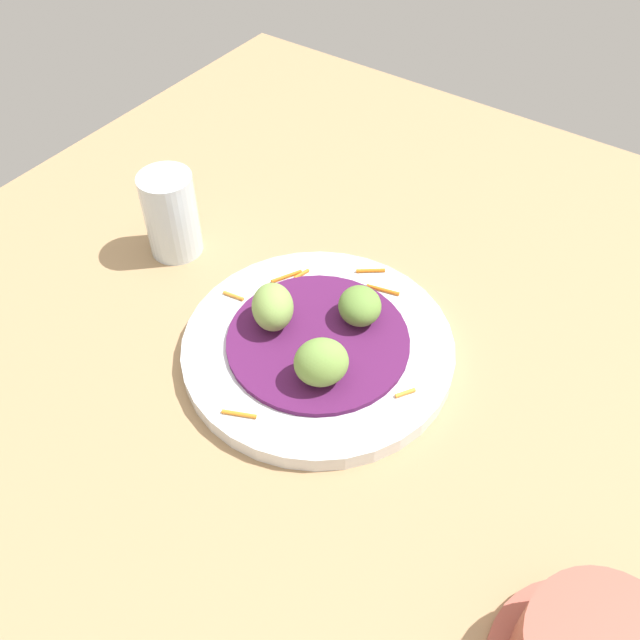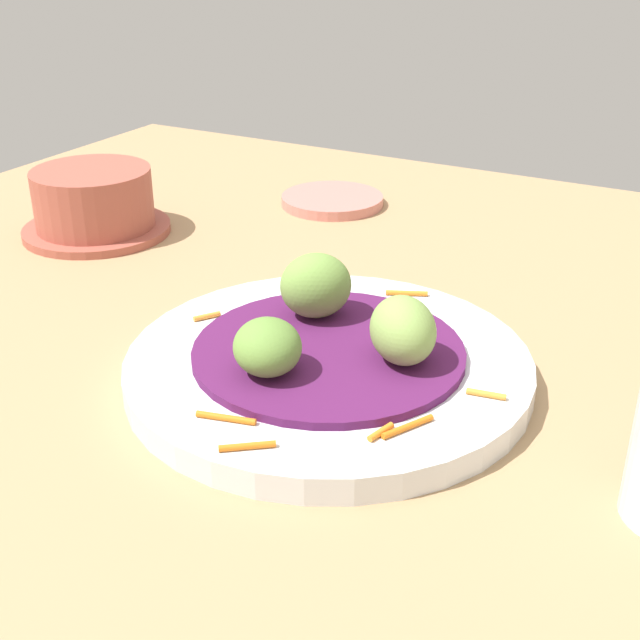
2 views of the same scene
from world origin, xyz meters
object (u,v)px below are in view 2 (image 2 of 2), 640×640
at_px(terracotta_bowl, 94,204).
at_px(guac_scoop_center, 267,347).
at_px(guac_scoop_left, 316,285).
at_px(main_plate, 328,367).
at_px(guac_scoop_right, 403,330).
at_px(side_plate_small, 332,200).

bearing_deg(terracotta_bowl, guac_scoop_center, -120.97).
bearing_deg(guac_scoop_left, main_plate, -141.58).
xyz_separation_m(main_plate, guac_scoop_center, (-0.05, 0.02, 0.03)).
distance_m(main_plate, guac_scoop_center, 0.06).
bearing_deg(guac_scoop_right, terracotta_bowl, 70.65).
xyz_separation_m(guac_scoop_left, guac_scoop_center, (-0.09, -0.01, -0.01)).
relative_size(main_plate, terracotta_bowl, 1.92).
height_order(side_plate_small, terracotta_bowl, terracotta_bowl).
relative_size(guac_scoop_right, terracotta_bowl, 0.37).
bearing_deg(side_plate_small, terracotta_bowl, 138.93).
height_order(guac_scoop_left, side_plate_small, guac_scoop_left).
distance_m(guac_scoop_left, side_plate_small, 0.33).
distance_m(guac_scoop_right, terracotta_bowl, 0.41).
bearing_deg(guac_scoop_center, side_plate_small, 21.96).
bearing_deg(main_plate, side_plate_small, 27.34).
distance_m(guac_scoop_right, side_plate_small, 0.40).
height_order(guac_scoop_left, terracotta_bowl, guac_scoop_left).
bearing_deg(terracotta_bowl, guac_scoop_left, -108.74).
bearing_deg(guac_scoop_center, terracotta_bowl, 59.03).
relative_size(guac_scoop_left, guac_scoop_right, 0.97).
height_order(guac_scoop_center, guac_scoop_right, guac_scoop_right).
bearing_deg(main_plate, guac_scoop_center, 158.42).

